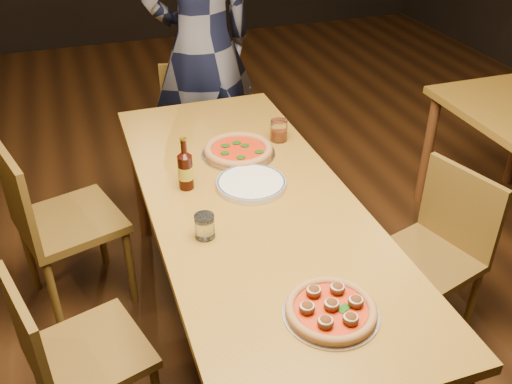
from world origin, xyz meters
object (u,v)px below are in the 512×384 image
object	(u,v)px
pizza_margherita	(238,150)
diner	(202,46)
pizza_meatball	(331,309)
chair_main_e	(425,259)
amber_glass	(279,130)
plate_stack	(251,184)
chair_end	(195,133)
water_glass	(205,226)
chair_main_nw	(90,352)
beer_bottle	(186,171)
chair_main_sw	(70,220)
table_main	(252,215)

from	to	relation	value
pizza_margherita	diner	distance (m)	0.95
pizza_meatball	chair_main_e	bearing A→B (deg)	33.84
amber_glass	plate_stack	bearing A→B (deg)	-125.75
chair_end	amber_glass	xyz separation A→B (m)	(0.22, -0.84, 0.38)
plate_stack	pizza_margherita	bearing A→B (deg)	83.58
water_glass	chair_main_e	bearing A→B (deg)	-2.08
pizza_meatball	chair_main_nw	bearing A→B (deg)	151.06
chair_main_nw	chair_end	world-z (taller)	chair_end
water_glass	amber_glass	distance (m)	0.81
beer_bottle	water_glass	world-z (taller)	beer_bottle
plate_stack	amber_glass	xyz separation A→B (m)	(0.25, 0.35, 0.04)
amber_glass	chair_main_sw	bearing A→B (deg)	175.58
pizza_meatball	pizza_margherita	size ratio (longest dim) A/B	0.89
plate_stack	amber_glass	bearing A→B (deg)	54.25
chair_main_e	amber_glass	bearing A→B (deg)	-162.16
chair_end	amber_glass	world-z (taller)	amber_glass
table_main	beer_bottle	bearing A→B (deg)	141.89
table_main	chair_main_sw	bearing A→B (deg)	143.68
table_main	chair_main_sw	size ratio (longest dim) A/B	2.16
chair_main_nw	amber_glass	size ratio (longest dim) A/B	8.25
chair_end	pizza_margherita	distance (m)	0.98
chair_end	pizza_margherita	world-z (taller)	chair_end
diner	table_main	bearing A→B (deg)	68.87
chair_end	beer_bottle	xyz separation A→B (m)	(-0.29, -1.12, 0.41)
table_main	chair_end	distance (m)	1.32
pizza_margherita	water_glass	world-z (taller)	water_glass
pizza_meatball	amber_glass	bearing A→B (deg)	77.32
chair_main_nw	water_glass	bearing A→B (deg)	-95.22
pizza_meatball	amber_glass	distance (m)	1.15
table_main	chair_end	world-z (taller)	chair_end
table_main	chair_end	size ratio (longest dim) A/B	2.40
pizza_meatball	plate_stack	xyz separation A→B (m)	(-0.00, 0.77, -0.01)
chair_main_sw	plate_stack	size ratio (longest dim) A/B	3.26
water_glass	chair_main_sw	bearing A→B (deg)	124.66
diner	pizza_margherita	bearing A→B (deg)	70.11
pizza_meatball	water_glass	world-z (taller)	water_glass
amber_glass	beer_bottle	bearing A→B (deg)	-151.63
beer_bottle	plate_stack	bearing A→B (deg)	-17.29
pizza_margherita	amber_glass	distance (m)	0.24
chair_end	diner	xyz separation A→B (m)	(0.08, 0.02, 0.53)
table_main	chair_main_nw	bearing A→B (deg)	-159.44
table_main	chair_main_e	size ratio (longest dim) A/B	2.39
pizza_margherita	water_glass	bearing A→B (deg)	-118.45
table_main	chair_main_sw	world-z (taller)	chair_main_sw
pizza_margherita	beer_bottle	distance (m)	0.35
chair_main_e	pizza_margherita	distance (m)	0.95
beer_bottle	amber_glass	size ratio (longest dim) A/B	2.21
pizza_margherita	diner	xyz separation A→B (m)	(0.08, 0.93, 0.17)
chair_main_sw	amber_glass	size ratio (longest dim) A/B	9.23
pizza_meatball	water_glass	xyz separation A→B (m)	(-0.26, 0.50, 0.03)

